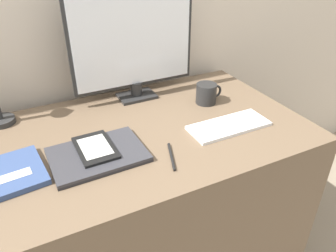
{
  "coord_description": "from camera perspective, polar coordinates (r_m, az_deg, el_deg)",
  "views": [
    {
      "loc": [
        -0.39,
        -0.8,
        1.35
      ],
      "look_at": [
        0.03,
        0.04,
        0.8
      ],
      "focal_mm": 35.0,
      "sensor_mm": 36.0,
      "label": 1
    }
  ],
  "objects": [
    {
      "name": "keyboard",
      "position": [
        1.21,
        10.59,
        0.07
      ],
      "size": [
        0.3,
        0.12,
        0.01
      ],
      "color": "silver",
      "rests_on": "desk"
    },
    {
      "name": "pen",
      "position": [
        1.04,
        0.53,
        -5.34
      ],
      "size": [
        0.06,
        0.14,
        0.01
      ],
      "color": "black",
      "rests_on": "desk"
    },
    {
      "name": "coffee_mug",
      "position": [
        1.36,
        6.76,
        5.65
      ],
      "size": [
        0.12,
        0.08,
        0.08
      ],
      "color": "black",
      "rests_on": "desk"
    },
    {
      "name": "monitor",
      "position": [
        1.34,
        -6.04,
        14.5
      ],
      "size": [
        0.52,
        0.11,
        0.47
      ],
      "color": "#262626",
      "rests_on": "desk"
    },
    {
      "name": "ereader",
      "position": [
        1.07,
        -12.58,
        -3.7
      ],
      "size": [
        0.11,
        0.18,
        0.01
      ],
      "color": "black",
      "rests_on": "laptop"
    },
    {
      "name": "laptop",
      "position": [
        1.06,
        -12.15,
        -4.92
      ],
      "size": [
        0.3,
        0.21,
        0.02
      ],
      "color": "#232328",
      "rests_on": "desk"
    },
    {
      "name": "desk",
      "position": [
        1.42,
        -3.19,
        -13.29
      ],
      "size": [
        1.15,
        0.72,
        0.74
      ],
      "color": "brown",
      "rests_on": "ground_plane"
    },
    {
      "name": "notebook",
      "position": [
        1.07,
        -25.08,
        -7.26
      ],
      "size": [
        0.18,
        0.22,
        0.02
      ],
      "color": "#334775",
      "rests_on": "desk"
    }
  ]
}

